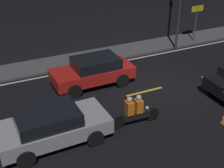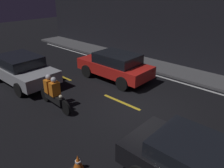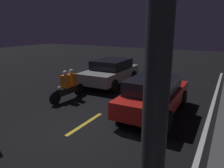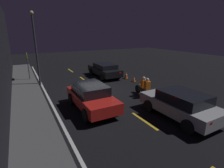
{
  "view_description": "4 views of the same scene",
  "coord_description": "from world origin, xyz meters",
  "px_view_note": "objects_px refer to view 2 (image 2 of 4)",
  "views": [
    {
      "loc": [
        -8.08,
        -11.2,
        7.52
      ],
      "look_at": [
        -3.01,
        -0.54,
        1.15
      ],
      "focal_mm": 50.0,
      "sensor_mm": 36.0,
      "label": 1
    },
    {
      "loc": [
        4.29,
        -6.34,
        4.53
      ],
      "look_at": [
        -1.48,
        -0.08,
        0.73
      ],
      "focal_mm": 35.0,
      "sensor_mm": 36.0,
      "label": 2
    },
    {
      "loc": [
        4.59,
        4.09,
        3.2
      ],
      "look_at": [
        -2.69,
        0.12,
        1.03
      ],
      "focal_mm": 35.0,
      "sensor_mm": 36.0,
      "label": 3
    },
    {
      "loc": [
        -11.6,
        5.09,
        4.22
      ],
      "look_at": [
        -2.9,
        0.42,
        1.29
      ],
      "focal_mm": 28.0,
      "sensor_mm": 36.0,
      "label": 4
    }
  ],
  "objects_px": {
    "hatchback_silver": "(22,69)",
    "motorcycle": "(53,93)",
    "taxi_red": "(115,65)",
    "traffic_cone_near": "(78,163)"
  },
  "relations": [
    {
      "from": "hatchback_silver",
      "to": "motorcycle",
      "type": "xyz_separation_m",
      "value": [
        3.28,
        -0.35,
        -0.12
      ]
    },
    {
      "from": "hatchback_silver",
      "to": "motorcycle",
      "type": "relative_size",
      "value": 1.92
    },
    {
      "from": "hatchback_silver",
      "to": "traffic_cone_near",
      "type": "bearing_deg",
      "value": -16.65
    },
    {
      "from": "hatchback_silver",
      "to": "traffic_cone_near",
      "type": "relative_size",
      "value": 8.55
    },
    {
      "from": "taxi_red",
      "to": "hatchback_silver",
      "type": "bearing_deg",
      "value": 48.45
    },
    {
      "from": "motorcycle",
      "to": "hatchback_silver",
      "type": "bearing_deg",
      "value": 176.86
    },
    {
      "from": "hatchback_silver",
      "to": "taxi_red",
      "type": "xyz_separation_m",
      "value": [
        3.12,
        3.57,
        0.01
      ]
    },
    {
      "from": "motorcycle",
      "to": "traffic_cone_near",
      "type": "relative_size",
      "value": 4.45
    },
    {
      "from": "motorcycle",
      "to": "traffic_cone_near",
      "type": "bearing_deg",
      "value": -21.09
    },
    {
      "from": "hatchback_silver",
      "to": "taxi_red",
      "type": "height_order",
      "value": "taxi_red"
    }
  ]
}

